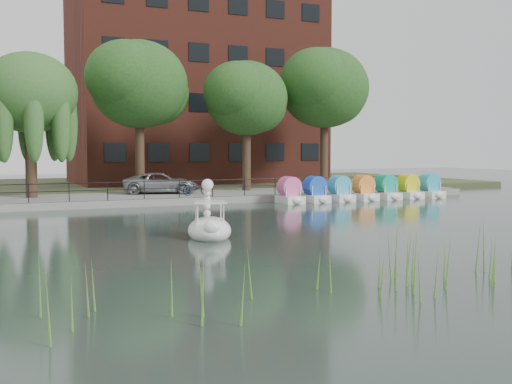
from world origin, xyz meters
TOP-DOWN VIEW (x-y plane):
  - ground_plane at (0.00, 0.00)m, footprint 120.00×120.00m
  - promenade at (0.00, 16.00)m, footprint 40.00×6.00m
  - kerb at (0.00, 13.05)m, footprint 40.00×0.25m
  - land_strip at (0.00, 30.00)m, footprint 60.00×22.00m
  - railing at (0.00, 13.25)m, footprint 32.00×0.05m
  - apartment_building at (7.00, 29.97)m, footprint 20.00×10.07m
  - willow_mid at (-7.50, 17.00)m, footprint 5.32×5.32m
  - broadleaf_center at (-1.00, 18.00)m, footprint 6.00×6.00m
  - broadleaf_right at (6.00, 17.50)m, footprint 5.40×5.40m
  - broadleaf_far at (12.50, 18.50)m, footprint 6.30×6.30m
  - minivan at (0.02, 17.04)m, footprint 3.63×5.71m
  - bicycle at (1.53, 14.69)m, footprint 0.70×1.75m
  - swan_boat at (-3.06, 0.25)m, footprint 2.15×2.77m
  - pedal_boat_row at (11.26, 11.68)m, footprint 11.35×1.70m

SIDE VIEW (x-z plane):
  - ground_plane at x=0.00m, z-range 0.00..0.00m
  - land_strip at x=0.00m, z-range 0.00..0.36m
  - promenade at x=0.00m, z-range 0.00..0.40m
  - kerb at x=0.00m, z-range 0.00..0.40m
  - swan_boat at x=-3.06m, z-range -0.58..1.49m
  - pedal_boat_row at x=11.26m, z-range -0.09..1.31m
  - bicycle at x=1.53m, z-range 0.40..1.40m
  - minivan at x=0.02m, z-range 0.40..1.87m
  - railing at x=0.00m, z-range 0.65..1.65m
  - willow_mid at x=-7.50m, z-range 2.17..10.32m
  - broadleaf_right at x=6.00m, z-range 2.22..10.55m
  - broadleaf_center at x=-1.00m, z-range 2.44..11.69m
  - broadleaf_far at x=12.50m, z-range 2.54..12.25m
  - apartment_building at x=7.00m, z-range 0.36..18.36m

